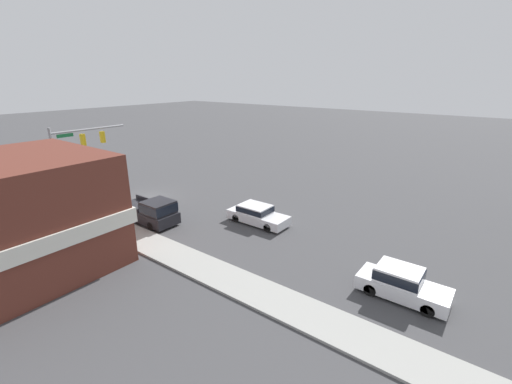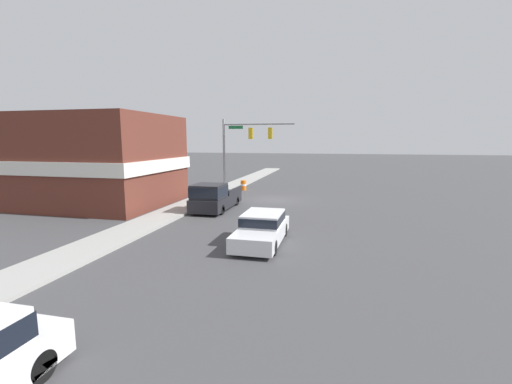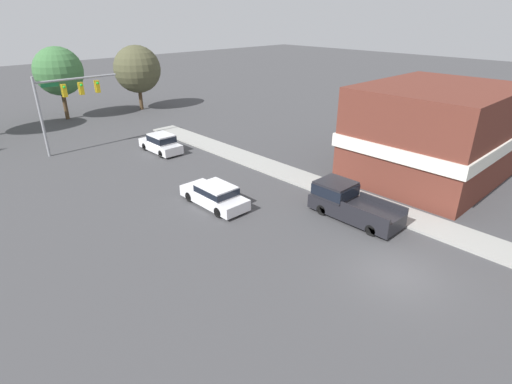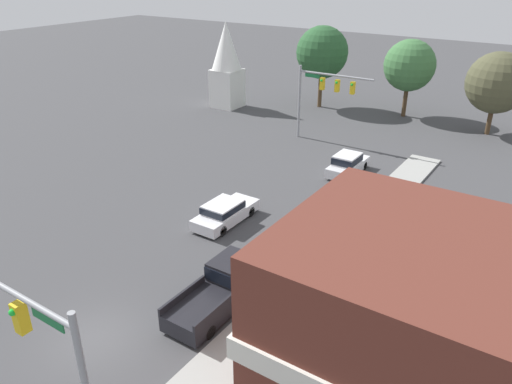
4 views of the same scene
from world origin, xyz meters
name	(u,v)px [view 2 (image 2 of 4)]	position (x,y,z in m)	size (l,w,h in m)	color
ground_plane	(273,200)	(0.00, 0.00, 0.00)	(200.00, 200.00, 0.00)	#424244
sidewalk_curb	(208,197)	(5.70, 0.00, 0.07)	(2.40, 60.00, 0.14)	#9E9E99
near_signal_assembly	(245,139)	(3.57, -4.36, 4.94)	(6.91, 0.49, 6.86)	gray
car_lead	(262,227)	(-1.63, 11.74, 0.76)	(1.92, 4.89, 1.44)	black
pickup_truck_parked	(214,197)	(3.25, 5.13, 0.96)	(2.10, 5.51, 1.97)	black
construction_barrel	(243,185)	(3.90, -4.88, 0.49)	(0.58, 0.58, 0.96)	orange
corner_brick_building	(93,161)	(13.06, 4.78, 3.31)	(11.62, 9.28, 6.70)	brown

